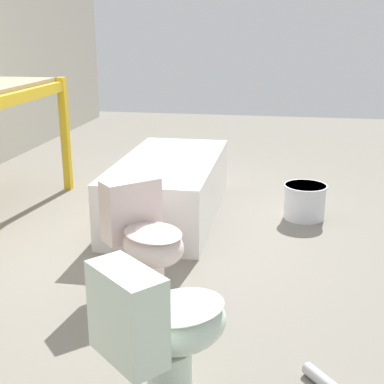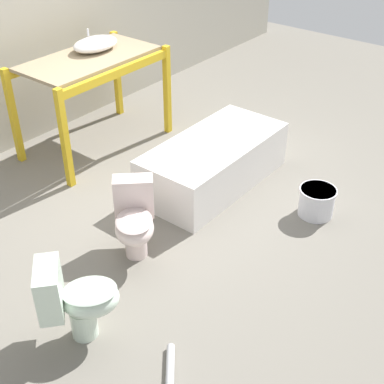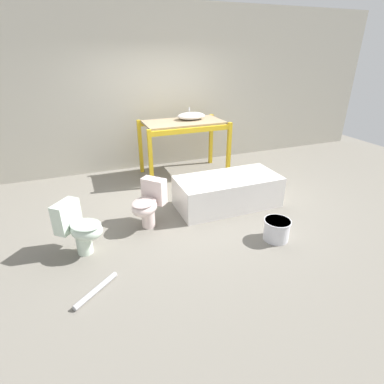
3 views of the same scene
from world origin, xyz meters
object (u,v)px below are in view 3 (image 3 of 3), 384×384
at_px(sink_basin, 191,116).
at_px(bathtub_main, 228,189).
at_px(toilet_far, 148,203).
at_px(toilet_near, 80,227).
at_px(bucket_white, 277,229).

distance_m(sink_basin, bathtub_main, 1.89).
bearing_deg(toilet_far, toilet_near, -113.92).
xyz_separation_m(sink_basin, bucket_white, (0.15, -2.80, -1.01)).
bearing_deg(sink_basin, bucket_white, -86.98).
distance_m(sink_basin, toilet_near, 3.25).
height_order(sink_basin, bathtub_main, sink_basin).
relative_size(bathtub_main, toilet_near, 2.46).
bearing_deg(bucket_white, bathtub_main, 98.28).
height_order(sink_basin, toilet_near, sink_basin).
relative_size(toilet_near, bucket_white, 1.87).
bearing_deg(bathtub_main, sink_basin, 89.27).
bearing_deg(toilet_near, toilet_far, -29.66).
height_order(bathtub_main, toilet_far, toilet_far).
distance_m(sink_basin, toilet_far, 2.41).
bearing_deg(bathtub_main, bucket_white, -81.92).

